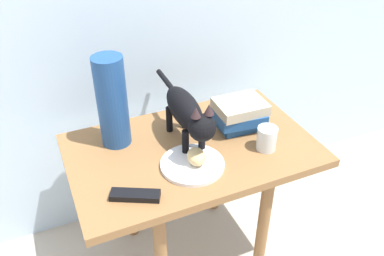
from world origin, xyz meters
The scene contains 9 objects.
ground_plane centered at (0.00, 0.00, 0.00)m, with size 6.00×6.00×0.00m, color #B2A899.
side_table centered at (0.00, 0.00, 0.48)m, with size 0.86×0.54×0.56m.
plate centered at (-0.04, -0.10, 0.57)m, with size 0.21×0.21×0.01m, color white.
bread_roll centered at (-0.03, -0.10, 0.60)m, with size 0.08×0.06×0.05m, color #E0BC7A.
cat centered at (-0.01, 0.02, 0.69)m, with size 0.10×0.48×0.23m.
book_stack centered at (0.21, 0.05, 0.61)m, with size 0.19×0.17×0.11m.
green_vase centered at (-0.23, 0.14, 0.72)m, with size 0.10×0.10×0.33m, color navy.
candle_jar centered at (0.23, -0.11, 0.60)m, with size 0.07×0.07×0.08m.
tv_remote centered at (-0.26, -0.17, 0.57)m, with size 0.15×0.04×0.02m, color black.
Camera 1 is at (-0.46, -1.04, 1.42)m, focal length 37.80 mm.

